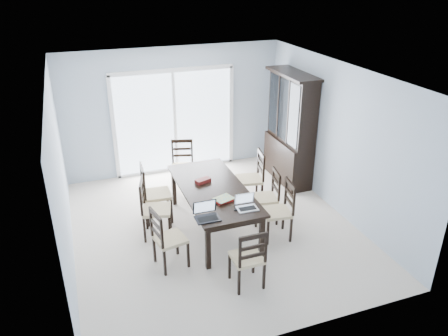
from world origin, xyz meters
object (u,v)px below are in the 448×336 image
Objects in this scene: chair_end_near at (250,253)px; hot_tub at (126,134)px; laptop_dark at (208,216)px; laptop_silver at (247,206)px; chair_left_mid at (150,202)px; game_box at (203,181)px; china_hutch at (290,130)px; dining_table at (213,192)px; chair_right_far at (255,172)px; chair_left_far at (151,187)px; chair_end_far at (182,159)px; chair_right_mid at (270,191)px; chair_left_near at (164,233)px; chair_right_near at (283,204)px; cell_phone at (238,210)px.

hot_tub is at bearing 99.32° from chair_end_near.
laptop_silver is (0.63, 0.07, -0.01)m from laptop_dark.
laptop_silver is at bearing 68.58° from chair_left_mid.
china_hutch is at bearing 25.43° from game_box.
dining_table is at bearing -148.29° from china_hutch.
chair_right_far is at bearing 18.03° from game_box.
chair_right_far reaches higher than laptop_silver.
chair_left_far is 4.68× the size of game_box.
chair_end_far is 0.58× the size of hot_tub.
chair_end_near is (-1.01, -1.51, -0.00)m from chair_right_mid.
game_box is (0.89, 0.99, 0.21)m from chair_left_near.
dining_table is at bearing 115.74° from chair_left_near.
chair_right_near reaches higher than cell_phone.
chair_left_far is at bearing 65.28° from chair_right_near.
cell_phone is 1.05m from game_box.
chair_end_far is 3.19× the size of laptop_dark.
dining_table is 1.02m from chair_left_mid.
hot_tub is at bearing 106.70° from laptop_silver.
chair_end_near is at bearing -107.58° from laptop_silver.
chair_left_mid is 1.09× the size of chair_end_near.
chair_right_far is (0.04, 1.20, 0.01)m from chair_right_near.
china_hutch is 1.98× the size of chair_end_far.
chair_end_far reaches higher than chair_end_near.
china_hutch is 1.31m from chair_right_far.
china_hutch is at bearing -28.86° from chair_right_mid.
hot_tub is at bearing 111.89° from cell_phone.
chair_left_near is at bearing 139.02° from chair_end_near.
game_box is (-0.21, 1.03, 0.03)m from cell_phone.
chair_left_far is at bearing 67.13° from chair_end_far.
dining_table is at bearing 108.52° from chair_end_far.
chair_left_mid reaches higher than chair_end_near.
dining_table is 1.98× the size of chair_end_far.
game_box is at bearing 111.99° from dining_table.
china_hutch reaches higher than game_box.
laptop_dark is 4.60m from hot_tub.
laptop_silver is 4.64m from hot_tub.
chair_end_near is 3.05× the size of laptop_dark.
cell_phone is at bearing -77.45° from hot_tub.
game_box reaches higher than dining_table.
hot_tub is (-1.85, 3.77, -0.06)m from chair_right_mid.
chair_left_near reaches higher than dining_table.
chair_end_near is 0.87m from laptop_silver.
chair_left_far is at bearing 146.46° from dining_table.
laptop_dark reaches higher than laptop_silver.
chair_end_far is 3.53× the size of laptop_silver.
cell_phone is at bearing -133.16° from china_hutch.
chair_right_mid is 0.55× the size of hot_tub.
china_hutch is 1.14× the size of hot_tub.
chair_left_near is 0.97× the size of chair_right_near.
chair_right_mid is (0.02, 0.52, -0.03)m from chair_right_near.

